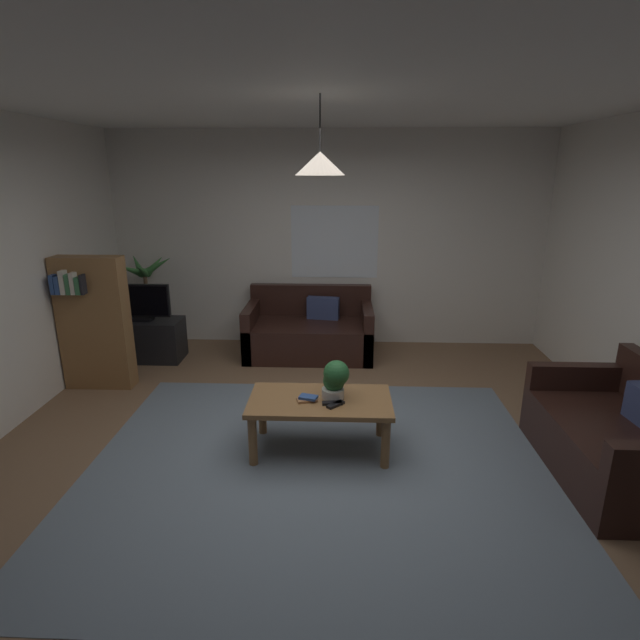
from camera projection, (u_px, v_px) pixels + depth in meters
The scene contains 18 objects.
floor at pixel (319, 454), 4.05m from camera, with size 5.51×5.58×0.02m, color brown.
rug at pixel (317, 466), 3.86m from camera, with size 3.58×3.07×0.01m, color slate.
wall_back at pixel (328, 241), 6.36m from camera, with size 5.63×0.06×2.72m, color silver.
ceiling at pixel (318, 90), 3.26m from camera, with size 5.51×5.58×0.02m, color white.
window_pane at pixel (334, 242), 6.33m from camera, with size 1.11×0.01×0.92m, color white.
couch_under_window at pixel (310, 333), 6.18m from camera, with size 1.55×0.86×0.82m.
couch_right_side at pixel (620, 443), 3.68m from camera, with size 0.86×1.42×0.82m.
coffee_table at pixel (320, 407), 4.00m from camera, with size 1.15×0.61×0.46m.
book_on_table_0 at pixel (307, 400), 3.95m from camera, with size 0.16×0.09×0.02m, color #99663F.
book_on_table_1 at pixel (308, 397), 3.94m from camera, with size 0.14×0.09×0.02m, color #2D4C8C.
remote_on_table_0 at pixel (332, 403), 3.88m from camera, with size 0.05×0.16×0.02m, color black.
remote_on_table_1 at pixel (336, 405), 3.86m from camera, with size 0.05×0.16×0.02m, color black.
potted_plant_on_table at pixel (335, 379), 3.96m from camera, with size 0.22×0.21×0.32m.
tv_stand at pixel (145, 340), 6.02m from camera, with size 0.90×0.44×0.50m, color black.
tv at pixel (141, 302), 5.86m from camera, with size 0.70×0.16×0.44m.
potted_palm_corner at pixel (149, 309), 6.35m from camera, with size 0.70×0.71×1.24m.
bookshelf_corner at pixel (94, 322), 5.12m from camera, with size 0.70×0.31×1.40m.
pendant_lamp at pixel (320, 163), 3.46m from camera, with size 0.36×0.36×0.53m.
Camera 1 is at (0.16, -3.56, 2.21)m, focal length 27.74 mm.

